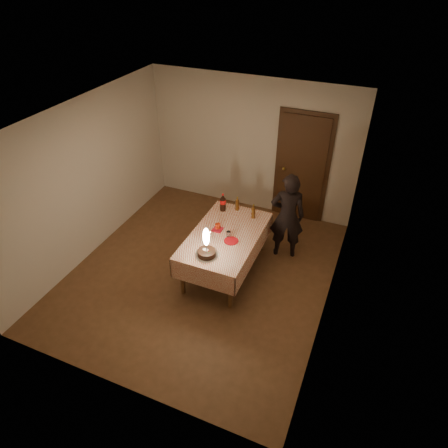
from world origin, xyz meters
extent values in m
cube|color=brown|center=(0.00, 0.00, 0.00)|extent=(4.00, 4.50, 0.01)
cube|color=beige|center=(0.00, 2.25, 1.30)|extent=(4.00, 0.04, 2.60)
cube|color=beige|center=(0.00, -2.25, 1.30)|extent=(4.00, 0.04, 2.60)
cube|color=beige|center=(-2.00, 0.00, 1.30)|extent=(0.04, 4.50, 2.60)
cube|color=beige|center=(2.00, 0.00, 1.30)|extent=(0.04, 4.50, 2.60)
cube|color=silver|center=(0.00, 0.00, 2.60)|extent=(4.00, 4.50, 0.04)
cube|color=#472814|center=(1.00, 2.22, 1.02)|extent=(0.85, 0.05, 2.05)
sphere|color=#B28C33|center=(0.68, 2.17, 1.00)|extent=(0.06, 0.06, 0.06)
cube|color=brown|center=(0.32, 0.21, 0.69)|extent=(0.90, 1.60, 0.04)
cylinder|color=brown|center=(-0.07, -0.53, 0.33)|extent=(0.07, 0.07, 0.67)
cylinder|color=brown|center=(0.71, -0.53, 0.33)|extent=(0.07, 0.07, 0.67)
cylinder|color=brown|center=(-0.07, 0.95, 0.33)|extent=(0.07, 0.07, 0.67)
cylinder|color=brown|center=(0.71, 0.95, 0.33)|extent=(0.07, 0.07, 0.67)
cube|color=white|center=(0.32, 0.21, 0.71)|extent=(1.02, 1.72, 0.01)
cube|color=white|center=(0.32, -0.64, 0.54)|extent=(1.02, 0.01, 0.34)
cube|color=white|center=(0.32, 1.06, 0.54)|extent=(1.02, 0.01, 0.34)
cube|color=white|center=(-0.18, 0.21, 0.54)|extent=(0.01, 1.72, 0.34)
cube|color=white|center=(0.83, 0.21, 0.54)|extent=(0.01, 1.72, 0.34)
cylinder|color=white|center=(0.27, -0.37, 0.72)|extent=(0.33, 0.33, 0.01)
cylinder|color=black|center=(0.27, -0.37, 0.77)|extent=(0.26, 0.26, 0.08)
cylinder|color=white|center=(0.25, -0.35, 0.81)|extent=(0.07, 0.07, 0.00)
sphere|color=red|center=(0.31, -0.38, 0.82)|extent=(0.02, 0.02, 0.02)
cube|color=#19721E|center=(0.32, -0.39, 0.81)|extent=(0.02, 0.01, 0.00)
cube|color=#19721E|center=(0.30, -0.39, 0.81)|extent=(0.01, 0.02, 0.00)
cylinder|color=#262628|center=(0.27, -0.37, 0.87)|extent=(0.01, 0.01, 0.12)
ellipsoid|color=#FFF2BF|center=(0.27, -0.37, 1.06)|extent=(0.09, 0.09, 0.29)
sphere|color=white|center=(0.27, -0.37, 0.95)|extent=(0.04, 0.04, 0.04)
cylinder|color=red|center=(0.47, 0.09, 0.72)|extent=(0.22, 0.22, 0.01)
cylinder|color=#B1250C|center=(0.16, 0.29, 0.77)|extent=(0.08, 0.08, 0.10)
cylinder|color=white|center=(0.39, 0.18, 0.77)|extent=(0.07, 0.07, 0.09)
cube|color=#AA1322|center=(0.16, 0.27, 0.73)|extent=(0.15, 0.15, 0.02)
cylinder|color=black|center=(0.02, 0.83, 0.83)|extent=(0.10, 0.10, 0.22)
cylinder|color=red|center=(0.02, 0.83, 0.89)|extent=(0.10, 0.10, 0.07)
cone|color=black|center=(0.02, 0.83, 0.98)|extent=(0.10, 0.10, 0.08)
cylinder|color=red|center=(0.02, 0.83, 1.03)|extent=(0.03, 0.03, 0.02)
cylinder|color=#562F0E|center=(0.24, 0.93, 0.81)|extent=(0.06, 0.06, 0.18)
cone|color=#562F0E|center=(0.24, 0.93, 0.93)|extent=(0.06, 0.06, 0.06)
cylinder|color=olive|center=(0.24, 0.93, 0.97)|extent=(0.02, 0.02, 0.02)
cylinder|color=#562F0E|center=(0.57, 0.81, 0.81)|extent=(0.06, 0.06, 0.18)
cone|color=#562F0E|center=(0.57, 0.81, 0.93)|extent=(0.06, 0.06, 0.06)
cylinder|color=olive|center=(0.57, 0.81, 0.97)|extent=(0.02, 0.02, 0.02)
imported|color=black|center=(1.09, 1.00, 0.77)|extent=(0.64, 0.51, 1.54)
cube|color=black|center=(1.06, 1.12, 1.32)|extent=(0.15, 0.12, 0.10)
cylinder|color=black|center=(1.04, 1.20, 1.32)|extent=(0.09, 0.10, 0.08)
camera|label=1|loc=(2.24, -4.38, 4.42)|focal=32.00mm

